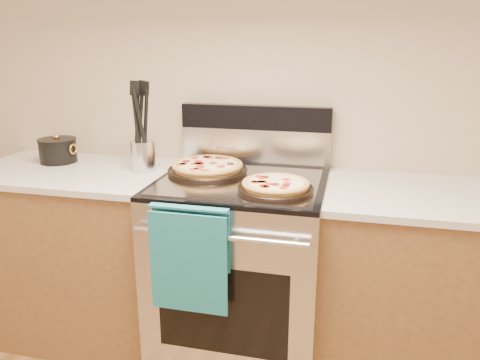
% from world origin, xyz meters
% --- Properties ---
extents(wall_back, '(4.00, 0.00, 4.00)m').
position_xyz_m(wall_back, '(0.00, 2.00, 1.35)').
color(wall_back, '#C5AA8E').
rests_on(wall_back, ground).
extents(range_body, '(0.76, 0.68, 0.90)m').
position_xyz_m(range_body, '(0.00, 1.65, 0.45)').
color(range_body, '#B7B7BC').
rests_on(range_body, ground).
extents(oven_window, '(0.56, 0.01, 0.40)m').
position_xyz_m(oven_window, '(0.00, 1.31, 0.45)').
color(oven_window, black).
rests_on(oven_window, range_body).
extents(cooktop, '(0.76, 0.68, 0.02)m').
position_xyz_m(cooktop, '(0.00, 1.65, 0.91)').
color(cooktop, black).
rests_on(cooktop, range_body).
extents(backsplash_lower, '(0.76, 0.06, 0.18)m').
position_xyz_m(backsplash_lower, '(0.00, 1.96, 1.01)').
color(backsplash_lower, silver).
rests_on(backsplash_lower, cooktop).
extents(backsplash_upper, '(0.76, 0.06, 0.12)m').
position_xyz_m(backsplash_upper, '(0.00, 1.96, 1.16)').
color(backsplash_upper, black).
rests_on(backsplash_upper, backsplash_lower).
extents(oven_handle, '(0.70, 0.03, 0.03)m').
position_xyz_m(oven_handle, '(0.00, 1.27, 0.80)').
color(oven_handle, silver).
rests_on(oven_handle, range_body).
extents(dish_towel, '(0.32, 0.05, 0.42)m').
position_xyz_m(dish_towel, '(-0.12, 1.27, 0.70)').
color(dish_towel, teal).
rests_on(dish_towel, oven_handle).
extents(foil_sheet, '(0.70, 0.55, 0.01)m').
position_xyz_m(foil_sheet, '(0.00, 1.62, 0.92)').
color(foil_sheet, gray).
rests_on(foil_sheet, cooktop).
extents(cabinet_left, '(1.00, 0.62, 0.88)m').
position_xyz_m(cabinet_left, '(-0.88, 1.68, 0.44)').
color(cabinet_left, brown).
rests_on(cabinet_left, ground).
extents(countertop_left, '(1.02, 0.64, 0.03)m').
position_xyz_m(countertop_left, '(-0.88, 1.68, 0.90)').
color(countertop_left, '#B7AEA4').
rests_on(countertop_left, cabinet_left).
extents(cabinet_right, '(1.00, 0.62, 0.88)m').
position_xyz_m(cabinet_right, '(0.88, 1.68, 0.44)').
color(cabinet_right, brown).
rests_on(cabinet_right, ground).
extents(countertop_right, '(1.02, 0.64, 0.03)m').
position_xyz_m(countertop_right, '(0.88, 1.68, 0.90)').
color(countertop_right, '#B7AEA4').
rests_on(countertop_right, cabinet_right).
extents(pepperoni_pizza_back, '(0.49, 0.49, 0.05)m').
position_xyz_m(pepperoni_pizza_back, '(-0.18, 1.72, 0.95)').
color(pepperoni_pizza_back, '#A87133').
rests_on(pepperoni_pizza_back, foil_sheet).
extents(pepperoni_pizza_front, '(0.40, 0.40, 0.04)m').
position_xyz_m(pepperoni_pizza_front, '(0.18, 1.52, 0.95)').
color(pepperoni_pizza_front, '#A87133').
rests_on(pepperoni_pizza_front, foil_sheet).
extents(utensil_crock, '(0.14, 0.14, 0.15)m').
position_xyz_m(utensil_crock, '(-0.51, 1.74, 0.99)').
color(utensil_crock, silver).
rests_on(utensil_crock, countertop_left).
extents(saucepan, '(0.21, 0.21, 0.12)m').
position_xyz_m(saucepan, '(-1.03, 1.79, 0.97)').
color(saucepan, black).
rests_on(saucepan, countertop_left).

